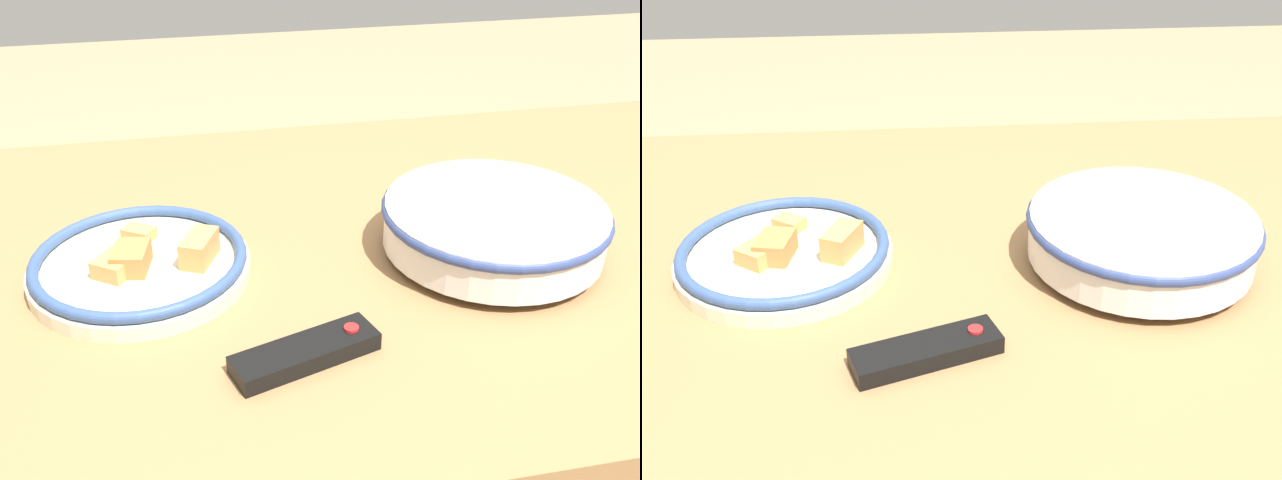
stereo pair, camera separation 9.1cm
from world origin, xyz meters
TOP-DOWN VIEW (x-y plane):
  - dining_table at (0.00, 0.00)m, footprint 1.45×0.83m
  - noodle_bowl at (-0.12, 0.06)m, footprint 0.28×0.28m
  - food_plate at (0.31, 0.03)m, footprint 0.26×0.26m
  - tv_remote at (0.15, 0.22)m, footprint 0.16×0.09m

SIDE VIEW (x-z plane):
  - dining_table at x=0.00m, z-range 0.30..1.07m
  - tv_remote at x=0.15m, z-range 0.77..0.80m
  - food_plate at x=0.31m, z-range 0.77..0.82m
  - noodle_bowl at x=-0.12m, z-range 0.78..0.85m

